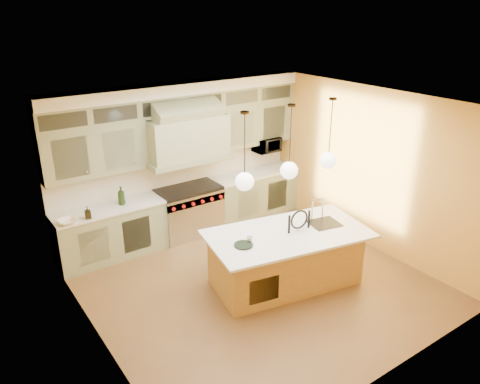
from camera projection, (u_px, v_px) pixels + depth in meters
floor at (255, 283)px, 7.54m from camera, size 5.00×5.00×0.00m
ceiling at (258, 104)px, 6.45m from camera, size 5.00×5.00×0.00m
wall_back at (178, 158)px, 8.89m from camera, size 5.00×0.00×5.00m
wall_front at (394, 275)px, 5.09m from camera, size 5.00×0.00×5.00m
wall_left at (92, 247)px, 5.67m from camera, size 0.00×5.00×5.00m
wall_right at (369, 169)px, 8.32m from camera, size 0.00×5.00×5.00m
back_cabinetry at (185, 163)px, 8.70m from camera, size 5.00×0.77×2.90m
range at (189, 211)px, 8.98m from camera, size 1.20×0.74×0.96m
kitchen_island at (286, 257)px, 7.38m from camera, size 2.69×1.76×1.35m
counter_stool at (304, 245)px, 7.20m from camera, size 0.48×0.48×1.27m
microwave at (267, 145)px, 9.74m from camera, size 0.54×0.37×0.30m
oil_bottle_a at (121, 196)px, 8.07m from camera, size 0.14×0.14×0.33m
oil_bottle_b at (88, 213)px, 7.56m from camera, size 0.11×0.11×0.21m
fruit_bowl at (67, 222)px, 7.41m from camera, size 0.31×0.31×0.07m
cup at (250, 239)px, 6.88m from camera, size 0.11×0.11×0.09m
pendant_left at (245, 180)px, 6.40m from camera, size 0.26×0.26×1.11m
pendant_center at (289, 169)px, 6.83m from camera, size 0.26×0.26×1.11m
pendant_right at (328, 159)px, 7.25m from camera, size 0.26×0.26×1.11m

